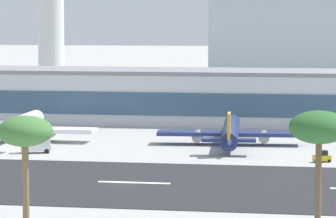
{
  "coord_description": "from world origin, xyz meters",
  "views": [
    {
      "loc": [
        30.03,
        -145.53,
        27.09
      ],
      "look_at": [
        0.25,
        41.87,
        8.07
      ],
      "focal_mm": 99.16,
      "sensor_mm": 36.0,
      "label": 1
    }
  ],
  "objects": [
    {
      "name": "airliner_red_tail_gate_0",
      "position": [
        -35.45,
        46.28,
        2.87
      ],
      "size": [
        37.77,
        43.15,
        9.01
      ],
      "rotation": [
        0.0,
        0.0,
        1.58
      ],
      "color": "white",
      "rests_on": "ground_plane"
    },
    {
      "name": "runway_centreline_dash_4",
      "position": [
        1.16,
        0.86,
        0.09
      ],
      "size": [
        12.0,
        1.2,
        0.01
      ],
      "primitive_type": "cube",
      "color": "white",
      "rests_on": "runway_strip"
    },
    {
      "name": "service_baggage_tug_1",
      "position": [
        31.55,
        27.61,
        1.05
      ],
      "size": [
        3.58,
        2.9,
        2.2
      ],
      "rotation": [
        0.0,
        0.0,
        0.43
      ],
      "color": "gold",
      "rests_on": "ground_plane"
    },
    {
      "name": "airliner_gold_tail_gate_1",
      "position": [
        12.67,
        47.8,
        2.68
      ],
      "size": [
        31.33,
        40.31,
        8.41
      ],
      "rotation": [
        0.0,
        0.0,
        1.64
      ],
      "color": "navy",
      "rests_on": "ground_plane"
    },
    {
      "name": "terminal_building",
      "position": [
        9.9,
        88.64,
        6.77
      ],
      "size": [
        148.16,
        22.94,
        13.53
      ],
      "color": "silver",
      "rests_on": "ground_plane"
    },
    {
      "name": "control_tower",
      "position": [
        -45.46,
        114.08,
        31.48
      ],
      "size": [
        16.4,
        16.4,
        50.78
      ],
      "color": "silver",
      "rests_on": "ground_plane"
    },
    {
      "name": "palm_tree_1",
      "position": [
        30.59,
        -39.4,
        14.22
      ],
      "size": [
        6.9,
        6.9,
        16.41
      ],
      "color": "brown",
      "rests_on": "ground_plane"
    },
    {
      "name": "runway_strip",
      "position": [
        0.0,
        0.86,
        0.04
      ],
      "size": [
        800.0,
        40.79,
        0.08
      ],
      "primitive_type": "cube",
      "color": "#262628",
      "rests_on": "ground_plane"
    },
    {
      "name": "ground_plane",
      "position": [
        0.0,
        0.0,
        0.0
      ],
      "size": [
        1400.0,
        1400.0,
        0.0
      ],
      "primitive_type": "plane",
      "color": "#A8A8A3"
    },
    {
      "name": "palm_tree_3",
      "position": [
        -0.96,
        -49.51,
        14.26
      ],
      "size": [
        6.11,
        6.11,
        16.37
      ],
      "color": "brown",
      "rests_on": "ground_plane"
    },
    {
      "name": "service_box_truck_0",
      "position": [
        -24.6,
        30.67,
        1.79
      ],
      "size": [
        6.43,
        3.99,
        3.25
      ],
      "rotation": [
        0.0,
        0.0,
        3.42
      ],
      "color": "white",
      "rests_on": "ground_plane"
    },
    {
      "name": "distant_hotel_block",
      "position": [
        35.57,
        215.8,
        19.32
      ],
      "size": [
        90.14,
        33.86,
        38.65
      ],
      "primitive_type": "cube",
      "color": "#A8B2BC",
      "rests_on": "ground_plane"
    }
  ]
}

